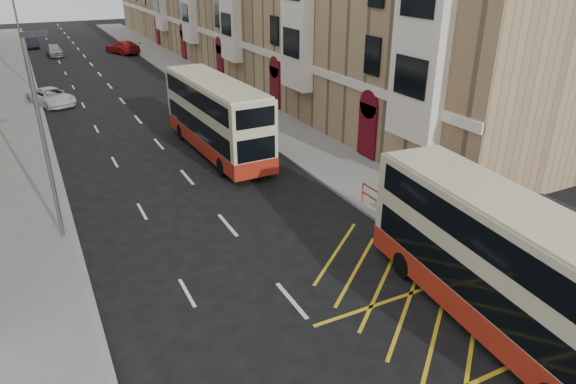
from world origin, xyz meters
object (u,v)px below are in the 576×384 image
street_lamp_near (43,129)px  car_silver (54,50)px  car_red (123,47)px  double_decker_front (503,267)px  pedestrian_mid (541,249)px  car_dark (32,43)px  pedestrian_far (509,254)px  pedestrian_near (529,269)px  white_van (51,97)px  street_lamp_far (21,35)px  double_decker_rear (216,117)px

street_lamp_near → car_silver: 47.64m
street_lamp_near → car_red: (10.85, 45.62, -3.86)m
double_decker_front → car_red: (-0.50, 57.55, -1.35)m
pedestrian_mid → car_dark: 67.45m
street_lamp_near → car_silver: (3.28, 47.36, -3.94)m
street_lamp_near → pedestrian_far: (13.67, -10.32, -3.59)m
pedestrian_near → double_decker_front: bearing=19.1°
street_lamp_near → car_red: street_lamp_near is taller
white_van → car_silver: size_ratio=1.17×
car_silver → street_lamp_far: bearing=-103.2°
pedestrian_mid → car_silver: bearing=102.9°
double_decker_front → car_red: size_ratio=2.00×
pedestrian_mid → car_red: size_ratio=0.33×
pedestrian_mid → car_red: pedestrian_mid is taller
street_lamp_near → pedestrian_far: size_ratio=4.48×
pedestrian_near → white_van: size_ratio=0.32×
double_decker_front → pedestrian_mid: size_ratio=6.02×
white_van → car_silver: bearing=64.1°
white_van → street_lamp_near: bearing=-114.2°
pedestrian_near → street_lamp_near: bearing=-37.7°
white_van → car_red: bearing=45.8°
double_decker_front → car_red: double_decker_front is taller
double_decker_rear → car_silver: double_decker_rear is taller
pedestrian_far → double_decker_front: bearing=75.5°
street_lamp_near → double_decker_front: 16.66m
double_decker_front → white_van: double_decker_front is taller
car_red → pedestrian_near: bearing=71.9°
street_lamp_far → double_decker_rear: street_lamp_far is taller
street_lamp_far → double_decker_front: 43.51m
car_silver → pedestrian_mid: bearing=-81.1°
pedestrian_far → pedestrian_mid: bearing=-151.6°
street_lamp_far → double_decker_rear: 24.97m
street_lamp_near → double_decker_front: (11.35, -11.93, -2.51)m
pedestrian_mid → pedestrian_far: pedestrian_far is taller
pedestrian_mid → pedestrian_near: bearing=-154.4°
pedestrian_near → car_silver: size_ratio=0.38×
pedestrian_far → white_van: bearing=-28.7°
car_silver → car_red: car_red is taller
white_van → double_decker_rear: bearing=-85.2°
street_lamp_near → car_silver: street_lamp_near is taller
car_silver → pedestrian_near: bearing=-82.4°
pedestrian_near → double_decker_rear: bearing=-74.3°
car_red → car_silver: bearing=-33.9°
pedestrian_mid → double_decker_front: bearing=-158.5°
pedestrian_far → car_red: pedestrian_far is taller
double_decker_rear → white_van: bearing=114.1°
pedestrian_near → car_silver: 59.46m
double_decker_rear → car_dark: double_decker_rear is taller
car_dark → car_red: 13.78m
street_lamp_near → double_decker_front: bearing=-46.4°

